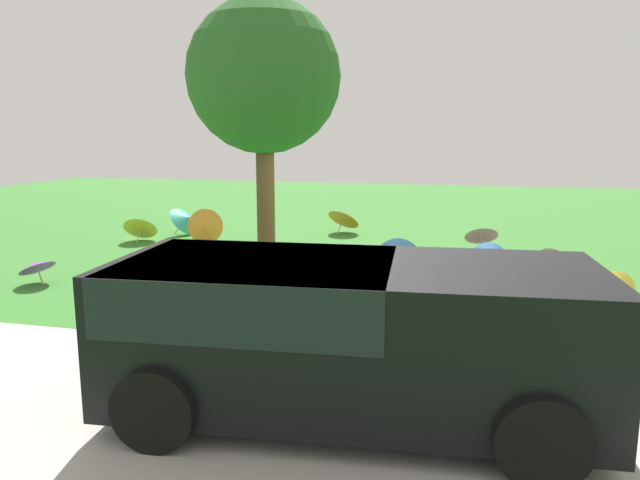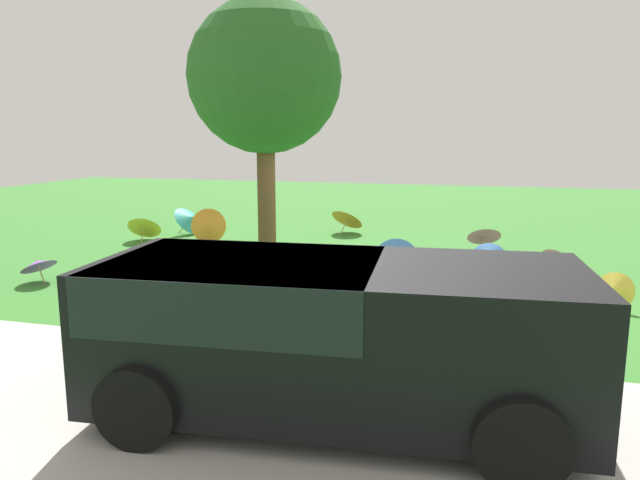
% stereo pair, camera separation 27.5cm
% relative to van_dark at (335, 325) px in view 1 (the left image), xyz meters
% --- Properties ---
extents(ground, '(40.00, 40.00, 0.00)m').
position_rel_van_dark_xyz_m(ground, '(1.66, -6.32, -0.91)').
color(ground, '#387A2D').
extents(road_strip, '(40.00, 3.64, 0.01)m').
position_rel_van_dark_xyz_m(road_strip, '(1.66, 0.22, -0.91)').
color(road_strip, '#B2AFA8').
rests_on(road_strip, ground).
extents(van_dark, '(4.73, 2.41, 1.53)m').
position_rel_van_dark_xyz_m(van_dark, '(0.00, 0.00, 0.00)').
color(van_dark, black).
rests_on(van_dark, ground).
extents(park_bench, '(1.66, 0.74, 0.90)m').
position_rel_van_dark_xyz_m(park_bench, '(-1.15, -3.22, -0.45)').
color(park_bench, maroon).
rests_on(park_bench, ground).
extents(shade_tree, '(3.14, 3.14, 5.44)m').
position_rel_van_dark_xyz_m(shade_tree, '(2.93, -6.46, 2.92)').
color(shade_tree, brown).
rests_on(shade_tree, ground).
extents(parasol_orange_0, '(0.93, 0.91, 0.88)m').
position_rel_van_dark_xyz_m(parasol_orange_0, '(5.10, -8.11, -0.47)').
color(parasol_orange_0, tan).
rests_on(parasol_orange_0, ground).
extents(parasol_blue_1, '(0.98, 0.97, 0.95)m').
position_rel_van_dark_xyz_m(parasol_blue_1, '(-0.03, -4.79, -0.44)').
color(parasol_blue_1, tan).
rests_on(parasol_blue_1, ground).
extents(parasol_teal_1, '(0.94, 1.06, 0.81)m').
position_rel_van_dark_xyz_m(parasol_teal_1, '(6.15, -9.21, -0.50)').
color(parasol_teal_1, tan).
rests_on(parasol_teal_1, ground).
extents(parasol_yellow_0, '(0.99, 0.90, 0.75)m').
position_rel_van_dark_xyz_m(parasol_yellow_0, '(6.82, -8.01, -0.52)').
color(parasol_yellow_0, tan).
rests_on(parasol_yellow_0, ground).
extents(parasol_orange_1, '(1.13, 1.08, 0.77)m').
position_rel_van_dark_xyz_m(parasol_orange_1, '(2.05, -10.44, -0.48)').
color(parasol_orange_1, tan).
rests_on(parasol_orange_1, ground).
extents(parasol_blue_2, '(0.82, 0.70, 0.69)m').
position_rel_van_dark_xyz_m(parasol_blue_2, '(-1.61, -6.27, -0.56)').
color(parasol_blue_2, tan).
rests_on(parasol_blue_2, ground).
extents(parasol_pink_0, '(0.78, 0.72, 0.62)m').
position_rel_van_dark_xyz_m(parasol_pink_0, '(-2.91, -6.64, -0.60)').
color(parasol_pink_0, tan).
rests_on(parasol_pink_0, ground).
extents(parasol_purple_0, '(0.83, 0.84, 0.56)m').
position_rel_van_dark_xyz_m(parasol_purple_0, '(6.38, -3.64, -0.56)').
color(parasol_purple_0, tan).
rests_on(parasol_purple_0, ground).
extents(parasol_pink_1, '(0.90, 0.83, 0.67)m').
position_rel_van_dark_xyz_m(parasol_pink_1, '(-1.54, -8.87, -0.52)').
color(parasol_pink_1, tan).
rests_on(parasol_pink_1, ground).
extents(parasol_yellow_1, '(0.69, 0.65, 0.61)m').
position_rel_van_dark_xyz_m(parasol_yellow_1, '(-3.51, -4.59, -0.61)').
color(parasol_yellow_1, tan).
rests_on(parasol_yellow_1, ground).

